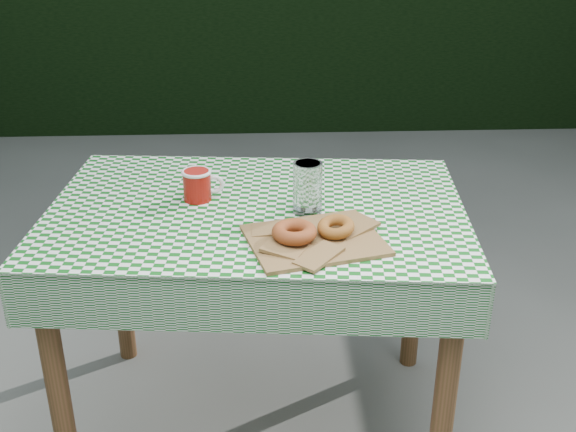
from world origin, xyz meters
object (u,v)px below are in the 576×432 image
object	(u,v)px
table	(259,321)
coffee_mug	(197,185)
paper_bag	(315,239)
drinking_glass	(308,188)

from	to	relation	value
table	coffee_mug	world-z (taller)	coffee_mug
coffee_mug	paper_bag	bearing A→B (deg)	-46.31
paper_bag	drinking_glass	world-z (taller)	drinking_glass
paper_bag	coffee_mug	world-z (taller)	coffee_mug
paper_bag	drinking_glass	distance (m)	0.19
coffee_mug	drinking_glass	bearing A→B (deg)	-22.02
table	paper_bag	bearing A→B (deg)	-50.95
table	paper_bag	distance (m)	0.47
paper_bag	drinking_glass	xyz separation A→B (m)	(-0.01, 0.18, 0.06)
drinking_glass	paper_bag	bearing A→B (deg)	-87.98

